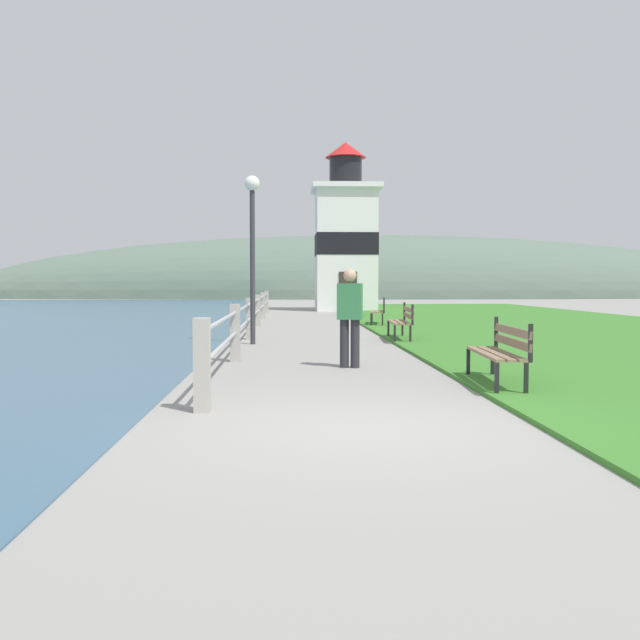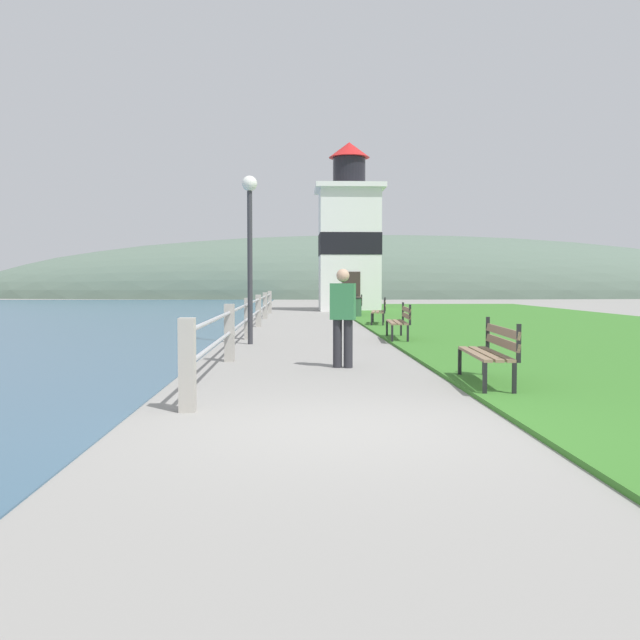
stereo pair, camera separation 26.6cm
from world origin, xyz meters
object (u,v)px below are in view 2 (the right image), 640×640
(park_bench_midway, at_px, (401,319))
(lamp_post, at_px, (250,228))
(lighthouse, at_px, (349,239))
(trash_bin, at_px, (355,308))
(park_bench_near, at_px, (491,349))
(park_bench_by_lighthouse, at_px, (356,303))
(park_bench_far, at_px, (380,310))
(person_strolling, at_px, (343,314))

(park_bench_midway, height_order, lamp_post, lamp_post)
(lighthouse, height_order, lamp_post, lighthouse)
(park_bench_midway, xyz_separation_m, trash_bin, (-0.15, 11.66, -0.12))
(park_bench_near, height_order, park_bench_by_lighthouse, same)
(lighthouse, xyz_separation_m, lamp_post, (-3.86, -20.20, -0.97))
(park_bench_midway, xyz_separation_m, lighthouse, (0.16, 19.38, 3.17))
(trash_bin, bearing_deg, lamp_post, -105.88)
(lighthouse, distance_m, trash_bin, 8.40)
(park_bench_far, distance_m, lighthouse, 13.45)
(park_bench_midway, bearing_deg, trash_bin, -85.67)
(park_bench_midway, relative_size, park_bench_by_lighthouse, 1.15)
(lighthouse, distance_m, person_strolling, 25.17)
(lamp_post, bearing_deg, park_bench_midway, 12.51)
(park_bench_far, distance_m, lamp_post, 8.45)
(park_bench_by_lighthouse, xyz_separation_m, person_strolling, (-1.85, -19.14, 0.38))
(lamp_post, bearing_deg, park_bench_far, 61.03)
(person_strolling, distance_m, lamp_post, 5.41)
(lighthouse, bearing_deg, trash_bin, -92.28)
(trash_bin, bearing_deg, park_bench_midway, -89.28)
(person_strolling, distance_m, trash_bin, 17.30)
(park_bench_near, distance_m, lamp_post, 8.34)
(park_bench_by_lighthouse, xyz_separation_m, trash_bin, (-0.18, -1.93, -0.11))
(park_bench_near, xyz_separation_m, park_bench_midway, (-0.10, 7.92, 0.00))
(park_bench_near, relative_size, park_bench_far, 1.02)
(lighthouse, bearing_deg, lamp_post, -100.81)
(park_bench_by_lighthouse, bearing_deg, park_bench_far, 89.60)
(park_bench_by_lighthouse, bearing_deg, trash_bin, 82.56)
(person_strolling, relative_size, trash_bin, 2.02)
(park_bench_far, bearing_deg, person_strolling, 87.81)
(park_bench_by_lighthouse, distance_m, person_strolling, 19.23)
(lighthouse, bearing_deg, person_strolling, -94.53)
(park_bench_by_lighthouse, height_order, lamp_post, lamp_post)
(park_bench_far, relative_size, park_bench_by_lighthouse, 1.10)
(lighthouse, height_order, person_strolling, lighthouse)
(park_bench_midway, xyz_separation_m, park_bench_by_lighthouse, (0.03, 13.59, -0.00))
(park_bench_by_lighthouse, distance_m, trash_bin, 1.95)
(park_bench_by_lighthouse, xyz_separation_m, lighthouse, (0.13, 5.79, 3.17))
(park_bench_far, bearing_deg, trash_bin, -78.01)
(park_bench_far, xyz_separation_m, person_strolling, (-2.07, -11.87, 0.38))
(park_bench_midway, height_order, person_strolling, person_strolling)
(park_bench_far, bearing_deg, park_bench_by_lighthouse, -80.56)
(park_bench_by_lighthouse, distance_m, lighthouse, 6.60)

